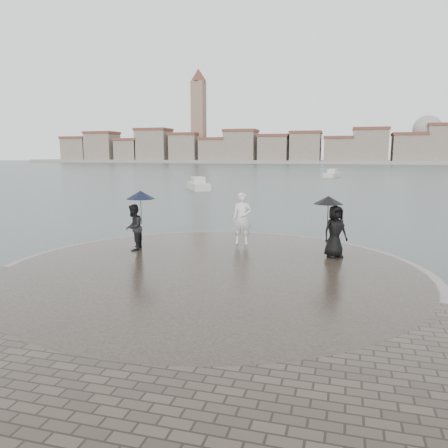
% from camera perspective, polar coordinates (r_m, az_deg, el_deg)
% --- Properties ---
extents(ground, '(400.00, 400.00, 0.00)m').
position_cam_1_polar(ground, '(9.71, -7.92, -12.89)').
color(ground, '#2B3835').
rests_on(ground, ground).
extents(kerb_ring, '(12.50, 12.50, 0.32)m').
position_cam_1_polar(kerb_ring, '(12.77, -1.60, -6.62)').
color(kerb_ring, gray).
rests_on(kerb_ring, ground).
extents(quay_tip, '(11.90, 11.90, 0.36)m').
position_cam_1_polar(quay_tip, '(12.76, -1.60, -6.53)').
color(quay_tip, '#2D261E').
rests_on(quay_tip, ground).
extents(statue, '(0.75, 0.56, 1.88)m').
position_cam_1_polar(statue, '(15.94, 2.39, 0.74)').
color(statue, silver).
rests_on(statue, quay_tip).
extents(visitor_left, '(1.12, 1.04, 2.04)m').
position_cam_1_polar(visitor_left, '(15.14, -11.48, 0.74)').
color(visitor_left, black).
rests_on(visitor_left, quay_tip).
extents(visitor_right, '(1.22, 1.04, 1.95)m').
position_cam_1_polar(visitor_right, '(14.27, 14.10, 0.07)').
color(visitor_right, black).
rests_on(visitor_right, quay_tip).
extents(far_skyline, '(260.00, 20.00, 37.00)m').
position_cam_1_polar(far_skyline, '(169.24, 12.57, 9.60)').
color(far_skyline, gray).
rests_on(far_skyline, ground).
extents(boats, '(15.94, 34.08, 1.50)m').
position_cam_1_polar(boats, '(57.49, 7.25, 5.83)').
color(boats, beige).
rests_on(boats, ground).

